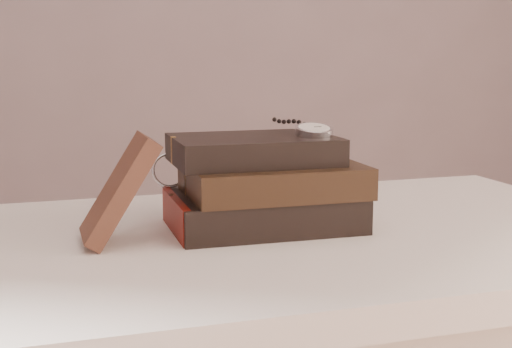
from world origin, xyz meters
name	(u,v)px	position (x,y,z in m)	size (l,w,h in m)	color
table	(290,295)	(0.00, 0.35, 0.66)	(1.00, 0.60, 0.75)	white
book_stack	(264,185)	(-0.03, 0.38, 0.81)	(0.26, 0.18, 0.13)	black
journal	(119,189)	(-0.23, 0.36, 0.82)	(0.02, 0.09, 0.15)	#3C1F17
pocket_watch	(313,130)	(0.04, 0.37, 0.88)	(0.05, 0.15, 0.02)	silver
eyeglasses	(187,169)	(-0.12, 0.47, 0.82)	(0.11, 0.12, 0.05)	silver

